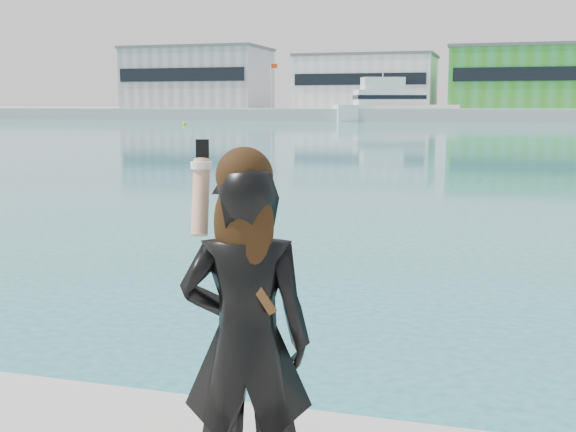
% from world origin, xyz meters
% --- Properties ---
extents(far_quay, '(320.00, 40.00, 2.00)m').
position_xyz_m(far_quay, '(0.00, 130.00, 1.00)').
color(far_quay, '#9E9E99').
rests_on(far_quay, ground).
extents(warehouse_grey_left, '(26.52, 16.36, 11.50)m').
position_xyz_m(warehouse_grey_left, '(-55.00, 127.98, 7.76)').
color(warehouse_grey_left, gray).
rests_on(warehouse_grey_left, far_quay).
extents(warehouse_white, '(24.48, 15.35, 9.50)m').
position_xyz_m(warehouse_white, '(-22.00, 127.98, 6.76)').
color(warehouse_white, silver).
rests_on(warehouse_white, far_quay).
extents(warehouse_green, '(30.60, 16.36, 10.50)m').
position_xyz_m(warehouse_green, '(8.00, 127.98, 7.26)').
color(warehouse_green, '#319224').
rests_on(warehouse_green, far_quay).
extents(flagpole_left, '(1.28, 0.16, 8.00)m').
position_xyz_m(flagpole_left, '(-37.91, 121.00, 6.54)').
color(flagpole_left, silver).
rests_on(flagpole_left, far_quay).
extents(motor_yacht, '(20.26, 12.51, 9.18)m').
position_xyz_m(motor_yacht, '(-15.41, 114.84, 2.58)').
color(motor_yacht, white).
rests_on(motor_yacht, ground).
extents(buoy_far, '(0.50, 0.50, 0.50)m').
position_xyz_m(buoy_far, '(-38.63, 85.20, 0.00)').
color(buoy_far, yellow).
rests_on(buoy_far, ground).
extents(woman, '(0.71, 0.55, 1.81)m').
position_xyz_m(woman, '(0.64, -0.25, 1.72)').
color(woman, black).
rests_on(woman, near_quay).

